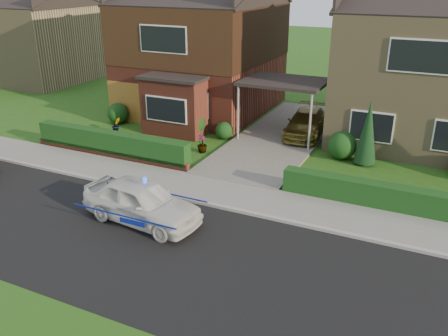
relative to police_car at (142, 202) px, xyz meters
The scene contains 23 objects.
ground 1.90m from the police_car, 42.49° to the right, with size 120.00×120.00×0.00m, color #284E14.
road 1.90m from the police_car, 42.49° to the right, with size 60.00×6.00×0.02m, color black.
kerb 2.35m from the police_car, 54.71° to the left, with size 60.00×0.16×0.12m, color #9E9993.
sidewalk 3.24m from the police_car, 65.70° to the left, with size 60.00×2.00×0.10m, color slate.
driveway 9.91m from the police_car, 82.39° to the left, with size 3.80×12.00×0.12m, color #666059.
house_left 13.83m from the police_car, 109.40° to the left, with size 7.50×9.53×7.25m.
house_right 14.94m from the police_car, 60.94° to the left, with size 7.50×8.06×7.25m.
carport_link 10.04m from the police_car, 82.35° to the left, with size 3.80×3.00×2.77m.
garage_door 11.18m from the police_car, 128.38° to the left, with size 2.20×0.10×2.10m, color #8D5A1E.
dwarf_wall 6.10m from the police_car, 137.60° to the left, with size 7.70×0.25×0.36m, color brown.
hedge_left 6.22m from the police_car, 136.57° to the left, with size 7.50×0.55×0.90m, color #103414.
hedge_right 8.26m from the police_car, 30.27° to the left, with size 7.50×0.55×0.80m, color #103414.
shrub_left_far 10.98m from the police_car, 130.90° to the left, with size 1.08×1.08×1.08m, color #103414.
shrub_left_mid 8.54m from the police_car, 108.37° to the left, with size 1.32×1.32×1.32m, color #103414.
shrub_left_near 8.47m from the police_car, 97.40° to the left, with size 0.84×0.84×0.84m, color #103414.
shrub_right_near 9.36m from the police_car, 61.19° to the left, with size 1.20×1.20×1.20m, color #103414.
conifer_a 9.73m from the police_car, 55.44° to the left, with size 0.90×0.90×2.60m, color black.
neighbour_left 23.92m from the police_car, 141.63° to the left, with size 6.50×7.00×5.20m, color #93805A.
police_car is the anchor object (origin of this frame).
driveway_car 10.61m from the police_car, 77.42° to the left, with size 1.62×4.00×1.16m, color brown.
potted_plant_a 8.71m from the police_car, 116.35° to the left, with size 0.42×0.28×0.79m, color gray.
potted_plant_b 9.36m from the police_car, 132.15° to the left, with size 0.34×0.43×0.78m, color gray.
potted_plant_c 6.45m from the police_car, 100.64° to the left, with size 0.43×0.43×0.77m, color gray.
Camera 1 is at (6.74, -9.74, 7.39)m, focal length 38.00 mm.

